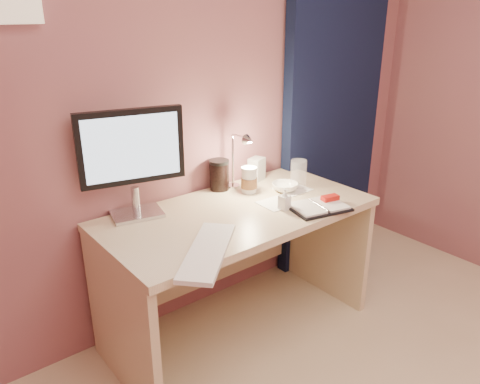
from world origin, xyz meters
TOP-DOWN VIEW (x-y plane):
  - room at (0.95, 1.69)m, footprint 3.50×3.50m
  - desk at (0.00, 1.45)m, footprint 1.40×0.70m
  - monitor at (-0.43, 1.64)m, footprint 0.49×0.23m
  - keyboard at (-0.38, 1.10)m, footprint 0.47×0.45m
  - planner at (0.34, 1.14)m, footprint 0.33×0.28m
  - paper_a at (0.20, 1.32)m, footprint 0.17×0.17m
  - paper_b at (0.42, 1.42)m, footprint 0.17×0.17m
  - coffee_cup at (0.20, 1.54)m, footprint 0.09×0.09m
  - clear_cup at (0.47, 1.42)m, footprint 0.09×0.09m
  - bowl at (0.37, 1.43)m, footprint 0.19×0.19m
  - lotion_bottle at (0.19, 1.24)m, footprint 0.05×0.05m
  - dark_jar at (0.10, 1.68)m, footprint 0.11×0.11m
  - product_box at (0.37, 1.66)m, footprint 0.11×0.10m
  - desk_lamp at (0.18, 1.58)m, footprint 0.08×0.20m

SIDE VIEW (x-z plane):
  - desk at x=0.00m, z-range 0.14..0.87m
  - paper_a at x=0.20m, z-range 0.73..0.73m
  - paper_b at x=0.42m, z-range 0.73..0.73m
  - keyboard at x=-0.38m, z-range 0.73..0.75m
  - planner at x=0.34m, z-range 0.72..0.76m
  - bowl at x=0.37m, z-range 0.73..0.78m
  - lotion_bottle at x=0.19m, z-range 0.73..0.84m
  - product_box at x=0.37m, z-range 0.73..0.87m
  - coffee_cup at x=0.20m, z-range 0.73..0.87m
  - dark_jar at x=0.10m, z-range 0.73..0.88m
  - clear_cup at x=0.47m, z-range 0.73..0.89m
  - desk_lamp at x=0.18m, z-range 0.77..1.10m
  - monitor at x=-0.43m, z-range 0.78..1.31m
  - room at x=0.95m, z-range -0.61..2.89m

